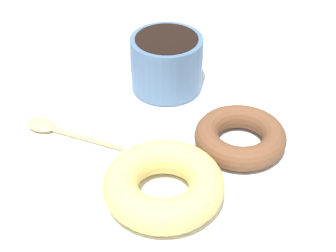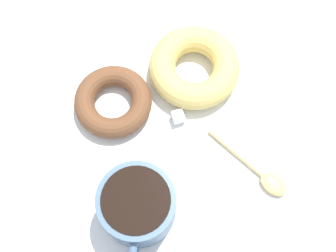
{
  "view_description": "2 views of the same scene",
  "coord_description": "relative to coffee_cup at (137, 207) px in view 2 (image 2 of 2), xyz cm",
  "views": [
    {
      "loc": [
        38.09,
        -30.81,
        39.93
      ],
      "look_at": [
        -0.04,
        -1.37,
        2.3
      ],
      "focal_mm": 60.0,
      "sensor_mm": 36.0,
      "label": 1
    },
    {
      "loc": [
        -18.87,
        4.73,
        56.77
      ],
      "look_at": [
        -0.04,
        -1.37,
        2.3
      ],
      "focal_mm": 50.0,
      "sensor_mm": 36.0,
      "label": 2
    }
  ],
  "objects": [
    {
      "name": "ground_plane",
      "position": [
        8.8,
        -5.12,
        -4.87
      ],
      "size": [
        120.0,
        120.0,
        2.0
      ],
      "primitive_type": "cube",
      "color": "#99A8B7"
    },
    {
      "name": "spoon",
      "position": [
        -0.55,
        -15.81,
        -3.17
      ],
      "size": [
        11.28,
        7.28,
        0.9
      ],
      "color": "#D8B772",
      "rests_on": "napkin"
    },
    {
      "name": "donut_far",
      "position": [
        15.57,
        -12.3,
        -1.83
      ],
      "size": [
        11.88,
        11.88,
        3.49
      ],
      "primitive_type": "torus",
      "color": "#E5C66B",
      "rests_on": "napkin"
    },
    {
      "name": "coffee_cup",
      "position": [
        0.0,
        0.0,
        0.0
      ],
      "size": [
        11.22,
        8.81,
        6.86
      ],
      "color": "slate",
      "rests_on": "napkin"
    },
    {
      "name": "napkin",
      "position": [
        8.75,
        -6.49,
        -3.72
      ],
      "size": [
        28.93,
        28.93,
        0.3
      ],
      "primitive_type": "cube",
      "rotation": [
        0.0,
        0.0,
        0.0
      ],
      "color": "white",
      "rests_on": "ground_plane"
    },
    {
      "name": "sugar_cube",
      "position": [
        9.97,
        -8.25,
        -2.83
      ],
      "size": [
        1.47,
        1.47,
        1.47
      ],
      "primitive_type": "cube",
      "color": "white",
      "rests_on": "napkin"
    },
    {
      "name": "donut_near_cup",
      "position": [
        14.33,
        -0.89,
        -2.26
      ],
      "size": [
        9.99,
        9.99,
        2.62
      ],
      "primitive_type": "torus",
      "color": "brown",
      "rests_on": "napkin"
    }
  ]
}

